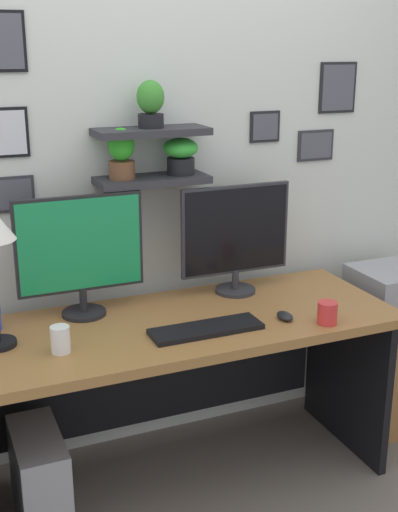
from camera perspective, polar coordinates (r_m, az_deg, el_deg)
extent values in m
plane|color=#70665B|center=(3.09, -1.42, -18.37)|extent=(8.00, 8.00, 0.00)
cube|color=silver|center=(2.96, -4.78, 8.46)|extent=(4.40, 0.04, 2.70)
cube|color=#2D2D33|center=(2.86, -3.98, 6.42)|extent=(0.47, 0.20, 0.03)
cube|color=#2D2D33|center=(2.83, -4.06, 10.44)|extent=(0.47, 0.20, 0.03)
cylinder|color=black|center=(2.83, -4.08, 11.31)|extent=(0.11, 0.11, 0.06)
ellipsoid|color=#39892E|center=(2.82, -4.13, 13.25)|extent=(0.11, 0.11, 0.13)
cylinder|color=black|center=(2.90, -1.55, 7.60)|extent=(0.12, 0.12, 0.07)
ellipsoid|color=green|center=(2.88, -1.56, 9.11)|extent=(0.15, 0.15, 0.08)
cylinder|color=brown|center=(2.81, -6.52, 7.24)|extent=(0.11, 0.11, 0.07)
ellipsoid|color=green|center=(2.80, -6.60, 9.34)|extent=(0.11, 0.11, 0.13)
cube|color=black|center=(3.15, 5.55, 10.82)|extent=(0.15, 0.02, 0.14)
cube|color=#4C4C56|center=(3.15, 5.63, 10.80)|extent=(0.13, 0.00, 0.12)
cube|color=black|center=(3.34, 11.60, 13.76)|extent=(0.20, 0.02, 0.23)
cube|color=#4C4C56|center=(3.33, 11.69, 13.74)|extent=(0.17, 0.00, 0.21)
cube|color=#2D2D33|center=(3.31, 9.78, 9.20)|extent=(0.19, 0.02, 0.15)
cube|color=#4C4C56|center=(3.30, 9.86, 9.17)|extent=(0.17, 0.00, 0.12)
cube|color=#2D2D33|center=(2.83, -16.12, 4.98)|extent=(0.24, 0.02, 0.15)
cube|color=#4C4C56|center=(2.82, -16.10, 4.94)|extent=(0.22, 0.00, 0.12)
cube|color=#9E6B38|center=(2.73, -1.53, -5.83)|extent=(1.77, 0.68, 0.04)
cube|color=black|center=(3.25, 12.34, -9.55)|extent=(0.04, 0.62, 0.71)
cube|color=black|center=(3.13, -3.52, -9.55)|extent=(1.57, 0.02, 0.50)
cylinder|color=black|center=(2.81, -9.68, -4.75)|extent=(0.18, 0.18, 0.02)
cylinder|color=black|center=(2.79, -9.74, -3.65)|extent=(0.03, 0.03, 0.10)
cube|color=black|center=(2.73, -10.04, 1.02)|extent=(0.52, 0.02, 0.39)
cube|color=#198C4C|center=(2.71, -9.98, 0.94)|extent=(0.49, 0.00, 0.37)
cylinder|color=#2D2D33|center=(3.03, 3.08, -2.89)|extent=(0.18, 0.18, 0.02)
cylinder|color=#2D2D33|center=(3.01, 3.10, -1.98)|extent=(0.03, 0.03, 0.09)
cube|color=#2D2D33|center=(2.95, 3.09, 2.25)|extent=(0.51, 0.02, 0.39)
cube|color=black|center=(2.94, 3.20, 2.19)|extent=(0.48, 0.00, 0.37)
cube|color=black|center=(2.62, 0.60, -6.18)|extent=(0.44, 0.14, 0.02)
ellipsoid|color=black|center=(2.75, 7.27, -5.05)|extent=(0.06, 0.09, 0.03)
cylinder|color=red|center=(2.72, 10.78, -4.74)|extent=(0.08, 0.08, 0.09)
cylinder|color=white|center=(2.48, -11.63, -6.92)|extent=(0.07, 0.07, 0.10)
cube|color=#9E6B38|center=(3.56, 15.65, -8.30)|extent=(0.44, 0.50, 0.61)
cube|color=#9E9EA3|center=(3.41, 16.18, -2.39)|extent=(0.38, 0.34, 0.17)
cube|color=#99999E|center=(2.83, -13.29, -17.89)|extent=(0.18, 0.40, 0.39)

